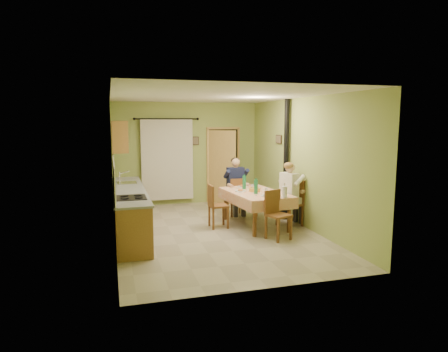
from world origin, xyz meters
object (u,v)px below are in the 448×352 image
object	(u,v)px
chair_near	(278,225)
man_far	(236,180)
chair_right	(290,213)
dining_table	(255,209)
chair_far	(236,204)
stove_flue	(286,176)
man_right	(290,187)
chair_left	(218,214)

from	to	relation	value
chair_near	man_far	size ratio (longest dim) A/B	0.69
chair_right	chair_near	bearing A→B (deg)	123.93
chair_right	dining_table	bearing A→B (deg)	55.89
chair_near	man_far	bearing A→B (deg)	-105.01
dining_table	chair_far	bearing A→B (deg)	90.34
stove_flue	man_far	bearing A→B (deg)	148.57
chair_right	stove_flue	xyz separation A→B (m)	(0.17, 0.63, 0.73)
chair_near	man_far	distance (m)	2.21
dining_table	man_far	size ratio (longest dim) A/B	1.36
chair_near	man_right	size ratio (longest dim) A/B	0.69
dining_table	chair_near	xyz separation A→B (m)	(0.07, -1.07, -0.09)
chair_near	stove_flue	bearing A→B (deg)	-139.39
man_far	stove_flue	xyz separation A→B (m)	(1.03, -0.63, 0.15)
stove_flue	chair_right	bearing A→B (deg)	-104.78
chair_near	chair_left	world-z (taller)	chair_near
chair_left	dining_table	bearing A→B (deg)	82.63
chair_right	stove_flue	size ratio (longest dim) A/B	0.36
chair_left	stove_flue	distance (m)	1.92
chair_far	man_far	xyz separation A→B (m)	(-0.00, 0.01, 0.59)
chair_far	stove_flue	distance (m)	1.40
chair_far	chair_right	xyz separation A→B (m)	(0.86, -1.25, 0.00)
chair_left	chair_right	bearing A→B (deg)	77.88
chair_left	man_right	bearing A→B (deg)	77.61
chair_far	chair_left	bearing A→B (deg)	-128.61
man_right	stove_flue	xyz separation A→B (m)	(0.18, 0.64, 0.15)
chair_far	man_right	distance (m)	1.62
chair_left	man_far	world-z (taller)	man_far
chair_near	chair_right	world-z (taller)	chair_right
dining_table	stove_flue	bearing A→B (deg)	18.65
man_right	stove_flue	bearing A→B (deg)	-34.01
chair_near	chair_right	size ratio (longest dim) A/B	0.94
dining_table	chair_far	distance (m)	1.05
chair_far	man_right	bearing A→B (deg)	-57.55
dining_table	stove_flue	distance (m)	1.19
chair_far	chair_near	bearing A→B (deg)	-86.42
stove_flue	man_right	bearing A→B (deg)	-105.90
dining_table	stove_flue	size ratio (longest dim) A/B	0.67
chair_far	chair_left	xyz separation A→B (m)	(-0.72, -0.95, 0.00)
dining_table	chair_near	bearing A→B (deg)	-92.64
man_far	chair_near	bearing A→B (deg)	-86.45
chair_left	man_far	distance (m)	1.33
chair_near	chair_left	bearing A→B (deg)	-72.18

